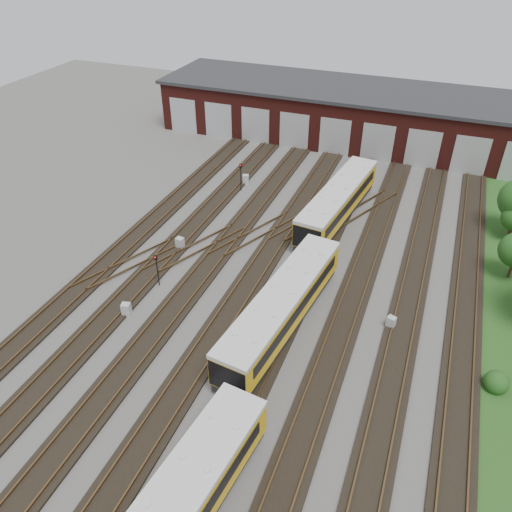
% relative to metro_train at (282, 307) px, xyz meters
% --- Properties ---
extents(ground, '(120.00, 120.00, 0.00)m').
position_rel_metro_train_xyz_m(ground, '(-2.00, -3.38, -1.88)').
color(ground, '#4A4845').
rests_on(ground, ground).
extents(track_network, '(30.40, 70.00, 0.33)m').
position_rel_metro_train_xyz_m(track_network, '(-2.17, -2.79, -1.78)').
color(track_network, black).
rests_on(track_network, ground).
extents(maintenance_shed, '(51.00, 12.50, 6.35)m').
position_rel_metro_train_xyz_m(maintenance_shed, '(-2.01, 36.59, 1.32)').
color(maintenance_shed, '#4B1612').
rests_on(maintenance_shed, ground).
extents(metro_train, '(4.40, 46.88, 3.03)m').
position_rel_metro_train_xyz_m(metro_train, '(0.00, 0.00, 0.00)').
color(metro_train, black).
rests_on(metro_train, ground).
extents(signal_mast_0, '(0.22, 0.21, 2.85)m').
position_rel_metro_train_xyz_m(signal_mast_0, '(-10.50, 1.09, -0.07)').
color(signal_mast_0, black).
rests_on(signal_mast_0, ground).
extents(signal_mast_1, '(0.23, 0.22, 3.00)m').
position_rel_metro_train_xyz_m(signal_mast_1, '(-10.72, 18.15, 0.03)').
color(signal_mast_1, black).
rests_on(signal_mast_1, ground).
extents(signal_mast_2, '(0.27, 0.26, 3.24)m').
position_rel_metro_train_xyz_m(signal_mast_2, '(0.89, 20.88, 0.18)').
color(signal_mast_2, black).
rests_on(signal_mast_2, ground).
extents(signal_mast_3, '(0.30, 0.28, 3.02)m').
position_rel_metro_train_xyz_m(signal_mast_3, '(-0.26, 10.21, 0.07)').
color(signal_mast_3, black).
rests_on(signal_mast_3, ground).
extents(relay_cabinet_0, '(0.74, 0.66, 1.04)m').
position_rel_metro_train_xyz_m(relay_cabinet_0, '(-10.88, -2.83, -1.36)').
color(relay_cabinet_0, '#B2B4B7').
rests_on(relay_cabinet_0, ground).
extents(relay_cabinet_1, '(0.75, 0.68, 1.04)m').
position_rel_metro_train_xyz_m(relay_cabinet_1, '(-10.83, 19.71, -1.37)').
color(relay_cabinet_1, '#B2B4B7').
rests_on(relay_cabinet_1, ground).
extents(relay_cabinet_2, '(0.74, 0.66, 1.08)m').
position_rel_metro_train_xyz_m(relay_cabinet_2, '(-11.41, 6.21, -1.35)').
color(relay_cabinet_2, '#B2B4B7').
rests_on(relay_cabinet_2, ground).
extents(relay_cabinet_3, '(0.80, 0.71, 1.14)m').
position_rel_metro_train_xyz_m(relay_cabinet_3, '(0.81, 20.73, -1.31)').
color(relay_cabinet_3, '#B2B4B7').
rests_on(relay_cabinet_3, ground).
extents(relay_cabinet_4, '(0.69, 0.63, 0.95)m').
position_rel_metro_train_xyz_m(relay_cabinet_4, '(7.14, 2.83, -1.41)').
color(relay_cabinet_4, '#B2B4B7').
rests_on(relay_cabinet_4, ground).
extents(bush_0, '(1.51, 1.51, 1.51)m').
position_rel_metro_train_xyz_m(bush_0, '(14.00, -0.32, -1.13)').
color(bush_0, '#124012').
rests_on(bush_0, ground).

